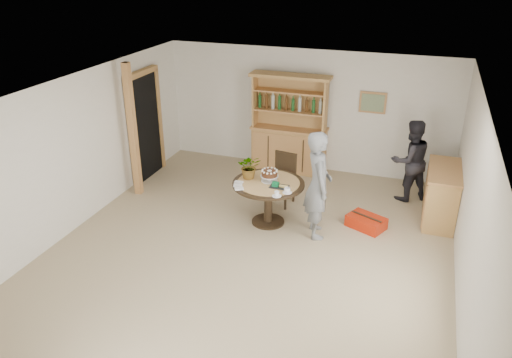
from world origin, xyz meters
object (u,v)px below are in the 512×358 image
object	(u,v)px
hutch	(289,139)
sideboard	(442,195)
dining_table	(268,191)
teen_boy	(318,185)
dining_chair	(283,175)
adult_person	(410,160)
red_suitcase	(366,222)

from	to	relation	value
hutch	sideboard	bearing A→B (deg)	-22.21
dining_table	teen_boy	size ratio (longest dim) A/B	0.68
dining_chair	teen_boy	bearing A→B (deg)	-39.03
hutch	sideboard	xyz separation A→B (m)	(3.04, -1.24, -0.22)
dining_table	adult_person	xyz separation A→B (m)	(2.16, 1.72, 0.16)
dining_chair	adult_person	xyz separation A→B (m)	(2.15, 0.89, 0.23)
dining_chair	teen_boy	xyz separation A→B (m)	(0.84, -0.93, 0.35)
sideboard	red_suitcase	xyz separation A→B (m)	(-1.14, -0.70, -0.37)
dining_chair	dining_table	bearing A→B (deg)	-81.94
hutch	red_suitcase	size ratio (longest dim) A/B	2.87
dining_table	dining_chair	bearing A→B (deg)	89.15
dining_table	adult_person	world-z (taller)	adult_person
hutch	sideboard	distance (m)	3.29
sideboard	dining_table	bearing A→B (deg)	-158.64
sideboard	dining_chair	world-z (taller)	dining_chair
hutch	teen_boy	size ratio (longest dim) A/B	1.15
dining_table	red_suitcase	distance (m)	1.73
dining_chair	red_suitcase	xyz separation A→B (m)	(1.60, -0.45, -0.43)
hutch	teen_boy	xyz separation A→B (m)	(1.14, -2.42, 0.20)
dining_chair	adult_person	world-z (taller)	adult_person
hutch	teen_boy	world-z (taller)	hutch
hutch	teen_boy	distance (m)	2.68
hutch	red_suitcase	distance (m)	2.78
dining_table	red_suitcase	size ratio (longest dim) A/B	1.69
dining_chair	red_suitcase	distance (m)	1.72
red_suitcase	teen_boy	bearing A→B (deg)	-123.45
teen_boy	red_suitcase	distance (m)	1.19
hutch	dining_chair	distance (m)	1.53
dining_table	adult_person	distance (m)	2.76
dining_chair	red_suitcase	world-z (taller)	dining_chair
hutch	dining_chair	size ratio (longest dim) A/B	2.16
red_suitcase	adult_person	bearing A→B (deg)	92.30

